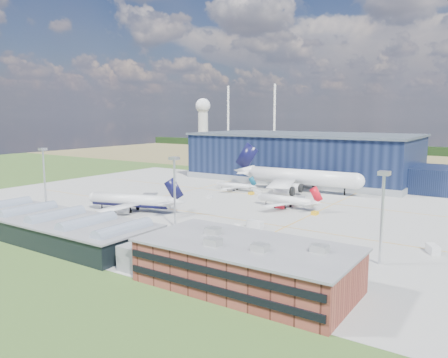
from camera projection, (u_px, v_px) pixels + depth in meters
ground at (205, 208)px, 172.57m from camera, size 600.00×600.00×0.00m
apron at (219, 203)px, 180.78m from camera, size 220.00×160.00×0.08m
farmland at (366, 161)px, 353.27m from camera, size 600.00×220.00×0.01m
treeline at (390, 149)px, 418.41m from camera, size 600.00×8.00×8.00m
horizon_dressing at (222, 117)px, 515.06m from camera, size 440.20×18.00×70.00m
hangar at (308, 159)px, 247.22m from camera, size 145.00×62.00×26.10m
ops_building at (246, 265)px, 92.24m from camera, size 46.00×23.00×10.90m
glass_concourse at (64, 228)px, 126.32m from camera, size 78.00×23.00×8.60m
light_mast_west at (44, 166)px, 178.84m from camera, size 2.60×2.60×23.00m
light_mast_center at (174, 180)px, 140.20m from camera, size 2.60×2.60×23.00m
light_mast_east at (383, 202)px, 104.31m from camera, size 2.60×2.60×23.00m
airliner_navy at (131, 194)px, 164.86m from camera, size 50.30×49.69×13.29m
airliner_red at (286, 196)px, 171.13m from camera, size 32.14×31.56×9.68m
airliner_widebody at (301, 169)px, 207.16m from camera, size 70.19×68.80×21.88m
airliner_regional at (234, 183)px, 211.44m from camera, size 23.85×23.38×7.44m
gse_tug_a at (34, 204)px, 175.65m from camera, size 2.50×3.59×1.39m
gse_tug_b at (315, 213)px, 159.63m from camera, size 2.06×3.05×1.31m
gse_van_a at (255, 224)px, 141.33m from camera, size 5.39×2.45×2.33m
gse_cart_a at (209, 197)px, 192.27m from camera, size 1.86×2.74×1.17m
gse_van_b at (433, 249)px, 115.04m from camera, size 4.41×5.44×2.27m
gse_tug_c at (251, 193)px, 200.70m from camera, size 1.95×2.93×1.23m
gse_cart_b at (257, 192)px, 204.33m from camera, size 3.87×3.27×1.42m
gse_van_c at (230, 253)px, 111.53m from camera, size 5.26×2.65×2.49m
airstair at (241, 236)px, 124.93m from camera, size 2.45×5.67×3.58m
car_a at (221, 247)px, 118.13m from camera, size 3.89×2.23×1.24m
car_b at (195, 221)px, 147.57m from camera, size 3.92×2.32×1.22m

